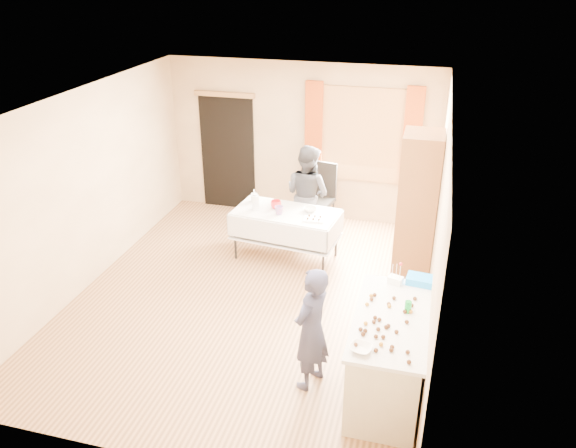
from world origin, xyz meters
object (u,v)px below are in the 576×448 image
(counter, at_px, (388,355))
(chair, at_px, (318,210))
(girl, at_px, (311,329))
(cabinet, at_px, (417,211))
(party_table, at_px, (286,230))
(woman, at_px, (307,194))

(counter, height_order, chair, chair)
(chair, distance_m, girl, 3.77)
(cabinet, bearing_deg, party_table, 173.48)
(cabinet, distance_m, girl, 2.55)
(chair, relative_size, woman, 0.70)
(counter, distance_m, girl, 0.81)
(party_table, bearing_deg, chair, 83.45)
(party_table, relative_size, chair, 1.46)
(cabinet, distance_m, woman, 1.89)
(counter, relative_size, party_table, 0.95)
(cabinet, height_order, counter, cabinet)
(girl, height_order, woman, woman)
(counter, bearing_deg, girl, -173.57)
(girl, xyz_separation_m, woman, (-0.79, 3.23, 0.09))
(woman, bearing_deg, chair, -75.46)
(chair, bearing_deg, girl, -67.38)
(chair, xyz_separation_m, girl, (0.70, -3.68, 0.36))
(chair, xyz_separation_m, woman, (-0.09, -0.46, 0.45))
(party_table, height_order, woman, woman)
(counter, relative_size, woman, 0.98)
(cabinet, relative_size, chair, 1.93)
(girl, relative_size, woman, 0.89)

